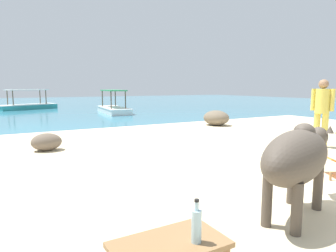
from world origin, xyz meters
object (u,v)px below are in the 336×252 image
Objects in this scene: bottle at (196,225)px; boat_white at (114,108)px; cow at (298,157)px; low_bench_table at (169,252)px; boat_teal at (28,105)px; person_standing at (322,108)px.

boat_white reaches higher than bottle.
cow is 1.85m from bottle.
cow is at bearing 13.73° from low_bench_table.
low_bench_table is 19.83m from boat_teal.
person_standing is at bearing 84.71° from boat_teal.
low_bench_table is at bearing 167.53° from boat_white.
boat_white is (4.45, 14.38, -0.11)m from low_bench_table.
person_standing is (5.55, 2.86, 0.40)m from bottle.
boat_white reaches higher than cow.
boat_white is at bearing 73.48° from bottle.
boat_teal reaches higher than low_bench_table.
boat_teal is (-5.27, 17.05, -0.70)m from person_standing.
boat_white is 6.77m from boat_teal.
cow is at bearing 18.52° from bottle.
boat_teal is at bearing 41.09° from boat_white.
bottle is at bearing 177.38° from cow.
low_bench_table is 2.59× the size of bottle.
person_standing is at bearing 27.25° from bottle.
person_standing reaches higher than cow.
cow reaches higher than bottle.
bottle is at bearing -29.50° from low_bench_table.
boat_white is (-1.26, 11.60, -0.70)m from person_standing.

